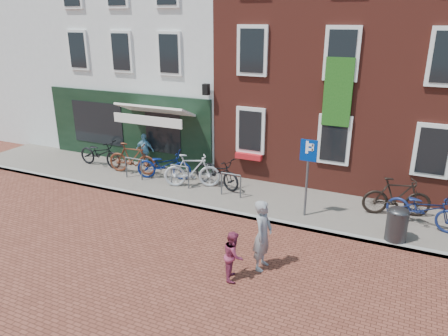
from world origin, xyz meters
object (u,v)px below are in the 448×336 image
at_px(bicycle_2, 164,165).
at_px(bicycle_1, 132,158).
at_px(cafe_person, 145,150).
at_px(bicycle_0, 100,153).
at_px(parking_sign, 308,164).
at_px(litter_bin, 397,222).
at_px(bicycle_4, 217,172).
at_px(bicycle_6, 423,209).
at_px(boy, 233,255).
at_px(bicycle_5, 397,197).
at_px(bicycle_3, 192,171).
at_px(woman, 263,235).

bearing_deg(bicycle_2, bicycle_1, 73.86).
bearing_deg(cafe_person, bicycle_0, 20.54).
relative_size(parking_sign, bicycle_2, 1.16).
bearing_deg(bicycle_1, parking_sign, -104.28).
xyz_separation_m(litter_bin, bicycle_4, (-6.15, 1.53, 0.01)).
bearing_deg(cafe_person, bicycle_6, 169.73).
height_order(bicycle_1, bicycle_6, bicycle_1).
bearing_deg(bicycle_2, boy, -150.73).
distance_m(boy, bicycle_1, 7.90).
distance_m(bicycle_2, bicycle_5, 8.17).
bearing_deg(bicycle_5, bicycle_0, 75.44).
relative_size(boy, cafe_person, 0.89).
distance_m(bicycle_3, bicycle_6, 7.57).
bearing_deg(bicycle_6, bicycle_5, 73.91).
bearing_deg(bicycle_0, bicycle_3, -92.57).
distance_m(woman, boy, 0.89).
relative_size(bicycle_0, bicycle_2, 1.00).
height_order(parking_sign, bicycle_0, parking_sign).
xyz_separation_m(bicycle_2, bicycle_4, (2.13, 0.14, 0.00)).
relative_size(boy, bicycle_3, 0.60).
distance_m(boy, bicycle_3, 5.71).
distance_m(bicycle_1, bicycle_4, 3.57).
height_order(bicycle_3, bicycle_4, bicycle_3).
distance_m(woman, bicycle_0, 9.47).
height_order(litter_bin, bicycle_1, bicycle_1).
relative_size(bicycle_2, bicycle_3, 1.03).
relative_size(cafe_person, bicycle_0, 0.66).
distance_m(bicycle_1, bicycle_2, 1.44).
relative_size(boy, bicycle_6, 0.58).
bearing_deg(bicycle_6, bicycle_4, 101.64).
xyz_separation_m(woman, bicycle_3, (-4.01, 3.77, -0.19)).
bearing_deg(bicycle_4, bicycle_2, 111.63).
bearing_deg(woman, bicycle_2, 53.80).
xyz_separation_m(bicycle_2, bicycle_5, (8.16, 0.27, 0.06)).
bearing_deg(litter_bin, bicycle_0, 172.38).
relative_size(parking_sign, cafe_person, 1.77).
xyz_separation_m(litter_bin, bicycle_3, (-6.93, 1.13, 0.07)).
height_order(bicycle_1, bicycle_4, bicycle_1).
bearing_deg(bicycle_1, bicycle_0, 77.91).
distance_m(parking_sign, bicycle_6, 3.55).
relative_size(litter_bin, boy, 0.85).
relative_size(litter_bin, bicycle_0, 0.50).
distance_m(bicycle_1, bicycle_5, 9.60).
relative_size(cafe_person, bicycle_5, 0.68).
distance_m(bicycle_1, bicycle_3, 2.79).
distance_m(bicycle_4, bicycle_5, 6.03).
bearing_deg(bicycle_5, bicycle_4, 76.04).
height_order(parking_sign, bicycle_4, parking_sign).
bearing_deg(bicycle_4, bicycle_6, -74.67).
height_order(parking_sign, bicycle_1, parking_sign).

